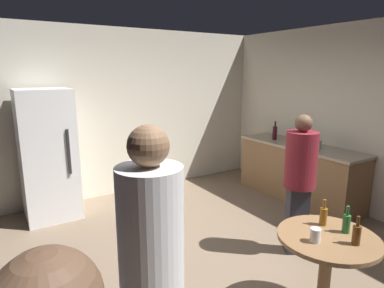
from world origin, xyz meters
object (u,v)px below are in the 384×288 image
object	(u,v)px
foreground_table	(327,248)
person_in_maroon_shirt	(300,175)
wine_bottle_on_counter	(275,133)
person_in_white_shirt	(152,263)
beer_bottle_green	(346,223)
kettle	(316,144)
beer_bottle_brown	(357,234)
beer_bottle_amber	(323,216)
plastic_cup_white	(315,235)
refrigerator	(48,155)

from	to	relation	value
foreground_table	person_in_maroon_shirt	xyz separation A→B (m)	(0.61, 0.82, 0.29)
wine_bottle_on_counter	foreground_table	xyz separation A→B (m)	(-1.85, -2.39, -0.39)
foreground_table	person_in_white_shirt	distance (m)	1.63
wine_bottle_on_counter	beer_bottle_green	xyz separation A→B (m)	(-1.68, -2.43, -0.20)
kettle	beer_bottle_brown	world-z (taller)	kettle
beer_bottle_amber	plastic_cup_white	xyz separation A→B (m)	(-0.30, -0.15, -0.03)
beer_bottle_brown	beer_bottle_green	world-z (taller)	same
plastic_cup_white	refrigerator	bearing A→B (deg)	112.76
foreground_table	beer_bottle_green	size ratio (longest dim) A/B	3.48
beer_bottle_green	person_in_maroon_shirt	size ratio (longest dim) A/B	0.15
beer_bottle_amber	beer_bottle_green	world-z (taller)	same
beer_bottle_green	beer_bottle_amber	bearing A→B (deg)	102.55
person_in_maroon_shirt	person_in_white_shirt	xyz separation A→B (m)	(-2.19, -0.87, 0.13)
beer_bottle_brown	beer_bottle_green	xyz separation A→B (m)	(0.11, 0.16, 0.00)
beer_bottle_amber	beer_bottle_brown	world-z (taller)	same
refrigerator	foreground_table	bearing A→B (deg)	-64.80
plastic_cup_white	person_in_white_shirt	distance (m)	1.43
wine_bottle_on_counter	kettle	bearing A→B (deg)	-88.53
refrigerator	beer_bottle_brown	xyz separation A→B (m)	(1.62, -3.50, -0.08)
foreground_table	person_in_maroon_shirt	world-z (taller)	person_in_maroon_shirt
kettle	person_in_maroon_shirt	xyz separation A→B (m)	(-1.25, -0.77, -0.05)
beer_bottle_brown	person_in_white_shirt	size ratio (longest dim) A/B	0.13
beer_bottle_amber	plastic_cup_white	distance (m)	0.34
kettle	person_in_white_shirt	xyz separation A→B (m)	(-3.44, -1.64, 0.08)
plastic_cup_white	beer_bottle_brown	bearing A→B (deg)	-39.77
person_in_maroon_shirt	person_in_white_shirt	world-z (taller)	person_in_white_shirt
refrigerator	person_in_maroon_shirt	distance (m)	3.30
kettle	person_in_maroon_shirt	size ratio (longest dim) A/B	0.15
beer_bottle_green	person_in_white_shirt	distance (m)	1.76
wine_bottle_on_counter	person_in_maroon_shirt	xyz separation A→B (m)	(-1.23, -1.57, -0.10)
foreground_table	beer_bottle_amber	xyz separation A→B (m)	(0.13, 0.15, 0.19)
kettle	wine_bottle_on_counter	bearing A→B (deg)	91.47
beer_bottle_amber	kettle	bearing A→B (deg)	39.65
beer_bottle_brown	person_in_white_shirt	distance (m)	1.66
wine_bottle_on_counter	person_in_white_shirt	bearing A→B (deg)	-144.51
kettle	beer_bottle_brown	distance (m)	2.54
kettle	beer_bottle_amber	distance (m)	2.26
refrigerator	kettle	xyz separation A→B (m)	(3.42, -1.71, 0.07)
beer_bottle_amber	person_in_white_shirt	world-z (taller)	person_in_white_shirt
kettle	beer_bottle_green	size ratio (longest dim) A/B	1.06
beer_bottle_green	plastic_cup_white	bearing A→B (deg)	174.12
person_in_maroon_shirt	person_in_white_shirt	distance (m)	2.36
refrigerator	plastic_cup_white	xyz separation A→B (m)	(1.39, -3.31, -0.11)
person_in_white_shirt	plastic_cup_white	bearing A→B (deg)	-1.13
refrigerator	person_in_white_shirt	size ratio (longest dim) A/B	1.01
beer_bottle_amber	person_in_white_shirt	bearing A→B (deg)	-173.31
person_in_white_shirt	refrigerator	bearing A→B (deg)	86.61
wine_bottle_on_counter	plastic_cup_white	world-z (taller)	wine_bottle_on_counter
refrigerator	kettle	world-z (taller)	refrigerator
foreground_table	person_in_maroon_shirt	size ratio (longest dim) A/B	0.51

